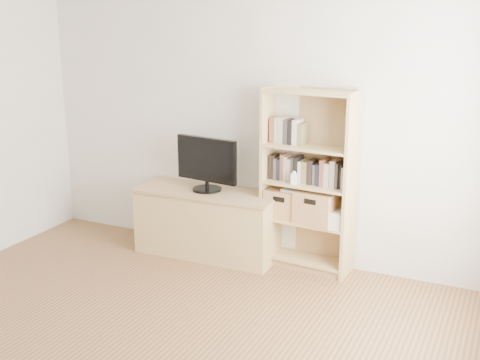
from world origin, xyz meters
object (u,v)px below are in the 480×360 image
Objects in this scene: basket_left at (284,203)px; laptop at (301,191)px; basket_right at (317,207)px; baby_monitor at (294,179)px; bookshelf at (307,181)px; tv_stand at (208,224)px; television at (207,164)px.

basket_left is 1.04× the size of laptop.
baby_monitor is at bearing -153.18° from basket_right.
laptop is (-0.06, -0.00, -0.09)m from bookshelf.
tv_stand is at bearing -168.43° from basket_left.
baby_monitor is (-0.10, -0.08, 0.03)m from bookshelf.
basket_left is (0.73, 0.12, -0.31)m from television.
bookshelf is at bearing 17.38° from laptop.
television is 2.14× the size of laptop.
laptop is (0.89, 0.10, 0.41)m from tv_stand.
baby_monitor is 0.33× the size of laptop.
basket_left is at bearing 16.70° from television.
television is 1.84× the size of basket_right.
laptop reaches higher than basket_left.
bookshelf reaches higher than baby_monitor.
baby_monitor is 0.31m from basket_left.
baby_monitor is at bearing -36.23° from basket_left.
bookshelf is 0.24m from basket_right.
basket_right is at bearing 10.67° from laptop.
television is (-0.95, -0.11, 0.08)m from bookshelf.
laptop is at bearing 55.44° from baby_monitor.
bookshelf reaches higher than tv_stand.
baby_monitor reaches higher than tv_stand.
television is (0.00, 0.00, 0.59)m from tv_stand.
basket_right is at bearing 12.64° from television.
television is at bearing -1.66° from tv_stand.
laptop is at bearing -172.05° from bookshelf.
tv_stand is 0.79m from basket_left.
laptop is at bearing -3.27° from basket_left.
bookshelf is 0.32m from basket_left.
television is at bearing -168.43° from basket_left.
tv_stand is 0.59m from television.
basket_left is at bearing 7.50° from tv_stand.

